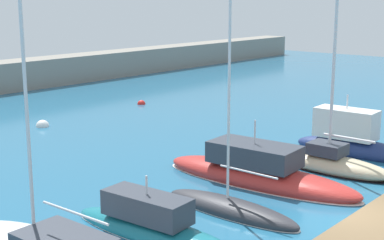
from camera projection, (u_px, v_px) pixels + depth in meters
name	position (u px, v px, depth m)	size (l,w,h in m)	color
ground_plane	(346.00, 224.00, 21.50)	(120.00, 120.00, 0.00)	#236084
dock_pier	(379.00, 226.00, 20.65)	(26.19, 1.98, 0.50)	brown
motorboat_teal_second	(152.00, 227.00, 20.45)	(2.32, 7.55, 2.55)	#19707F
sailboat_charcoal_third	(230.00, 208.00, 22.61)	(1.55, 6.27, 10.65)	#2D2D33
motorboat_red_fourth	(257.00, 173.00, 26.25)	(3.31, 10.05, 3.24)	#B72D28
sailboat_sand_fifth	(331.00, 162.00, 27.95)	(1.92, 6.18, 12.23)	beige
motorboat_navy_sixth	(353.00, 141.00, 31.09)	(2.31, 7.06, 3.60)	navy
mooring_buoy_red	(141.00, 104.00, 45.38)	(0.65, 0.65, 0.65)	red
mooring_buoy_white	(43.00, 127.00, 37.58)	(0.88, 0.88, 0.88)	white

